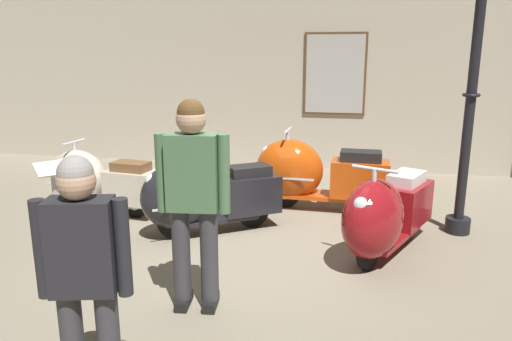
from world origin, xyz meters
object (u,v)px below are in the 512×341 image
scooter_3 (384,215)px  visitor_0 (84,271)px  lamppost (470,104)px  scooter_2 (310,173)px  visitor_1 (193,192)px  scooter_0 (95,181)px  scooter_1 (201,196)px  info_stanchion (57,218)px

scooter_3 → visitor_0: 3.16m
lamppost → scooter_2: bearing=163.0°
scooter_2 → visitor_1: bearing=78.3°
lamppost → scooter_3: bearing=-134.7°
scooter_0 → scooter_1: bearing=170.9°
lamppost → info_stanchion: size_ratio=3.02×
scooter_2 → info_stanchion: (-2.39, -2.10, -0.08)m
scooter_1 → visitor_0: bearing=61.7°
scooter_1 → lamppost: size_ratio=0.54×
visitor_1 → scooter_0: bearing=38.4°
scooter_1 → info_stanchion: (-1.25, -0.90, -0.04)m
scooter_1 → lamppost: bearing=158.8°
visitor_0 → lamppost: bearing=-51.5°
visitor_1 → info_stanchion: bearing=60.9°
scooter_1 → scooter_3: scooter_3 is taller
scooter_1 → scooter_3: 2.04m
scooter_1 → info_stanchion: 1.54m
visitor_0 → info_stanchion: bearing=23.5°
scooter_3 → visitor_1: visitor_1 is taller
visitor_0 → visitor_1: visitor_1 is taller
visitor_1 → scooter_1: bearing=10.0°
scooter_0 → scooter_1: scooter_1 is taller
scooter_0 → scooter_2: size_ratio=0.89×
scooter_0 → scooter_2: bearing=-157.8°
scooter_0 → lamppost: (4.55, 0.18, 1.08)m
scooter_2 → scooter_0: bearing=16.4°
scooter_3 → info_stanchion: (-3.27, -0.63, -0.05)m
scooter_0 → info_stanchion: size_ratio=1.59×
lamppost → visitor_1: lamppost is taller
scooter_0 → visitor_0: 3.86m
scooter_3 → visitor_1: size_ratio=0.99×
scooter_1 → scooter_3: size_ratio=0.95×
scooter_3 → lamppost: size_ratio=0.57×
scooter_0 → visitor_1: 3.01m
scooter_2 → info_stanchion: 3.19m
lamppost → scooter_0: bearing=-177.7°
scooter_1 → lamppost: (2.94, 0.66, 1.06)m
scooter_2 → scooter_1: bearing=48.1°
scooter_0 → lamppost: 4.68m
scooter_0 → scooter_2: scooter_2 is taller
scooter_1 → scooter_0: bearing=-50.3°
visitor_0 → scooter_3: bearing=-48.4°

